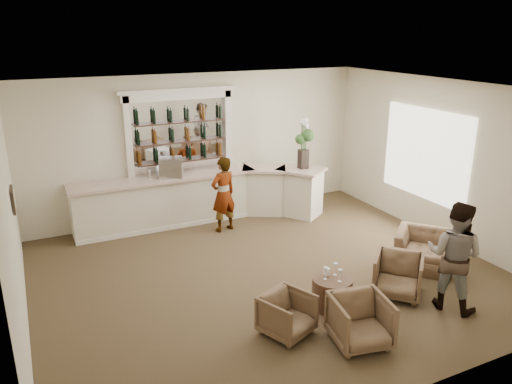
# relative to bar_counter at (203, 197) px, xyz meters

# --- Properties ---
(ground) EXTENTS (8.00, 8.00, 0.00)m
(ground) POSITION_rel_bar_counter_xyz_m (0.16, -3.00, -0.57)
(ground) COLOR brown
(ground) RESTS_ON ground
(room_shell) EXTENTS (8.04, 7.02, 3.32)m
(room_shell) POSITION_rel_bar_counter_xyz_m (0.33, -2.29, 1.77)
(room_shell) COLOR beige
(room_shell) RESTS_ON ground
(bar_counter) EXTENTS (5.72, 1.80, 1.14)m
(bar_counter) POSITION_rel_bar_counter_xyz_m (0.00, 0.00, 0.00)
(bar_counter) COLOR silver
(bar_counter) RESTS_ON ground
(back_bar_alcove) EXTENTS (2.64, 0.25, 3.00)m
(back_bar_alcove) POSITION_rel_bar_counter_xyz_m (-0.34, 0.41, 1.46)
(back_bar_alcove) COLOR white
(back_bar_alcove) RESTS_ON ground
(cocktail_table) EXTENTS (0.64, 0.64, 0.50)m
(cocktail_table) POSITION_rel_bar_counter_xyz_m (0.56, -4.42, -0.32)
(cocktail_table) COLOR #4F3622
(cocktail_table) RESTS_ON ground
(sommelier) EXTENTS (0.68, 0.53, 1.66)m
(sommelier) POSITION_rel_bar_counter_xyz_m (0.22, -0.72, 0.26)
(sommelier) COLOR gray
(sommelier) RESTS_ON ground
(guest) EXTENTS (0.99, 1.07, 1.77)m
(guest) POSITION_rel_bar_counter_xyz_m (2.25, -5.22, 0.31)
(guest) COLOR gray
(guest) RESTS_ON ground
(armchair_left) EXTENTS (0.88, 0.89, 0.62)m
(armchair_left) POSITION_rel_bar_counter_xyz_m (-0.44, -4.75, -0.26)
(armchair_left) COLOR brown
(armchair_left) RESTS_ON ground
(armchair_center) EXTENTS (0.89, 0.91, 0.71)m
(armchair_center) POSITION_rel_bar_counter_xyz_m (0.36, -5.40, -0.22)
(armchair_center) COLOR brown
(armchair_center) RESTS_ON ground
(armchair_right) EXTENTS (1.09, 1.09, 0.71)m
(armchair_right) POSITION_rel_bar_counter_xyz_m (1.76, -4.57, -0.22)
(armchair_right) COLOR brown
(armchair_right) RESTS_ON ground
(armchair_far) EXTENTS (1.39, 1.40, 0.69)m
(armchair_far) POSITION_rel_bar_counter_xyz_m (2.90, -4.00, -0.23)
(armchair_far) COLOR brown
(armchair_far) RESTS_ON ground
(espresso_machine) EXTENTS (0.60, 0.55, 0.43)m
(espresso_machine) POSITION_rel_bar_counter_xyz_m (-0.70, 0.02, 0.78)
(espresso_machine) COLOR #B5B5BA
(espresso_machine) RESTS_ON bar_counter
(flower_vase) EXTENTS (0.31, 0.31, 1.17)m
(flower_vase) POSITION_rel_bar_counter_xyz_m (2.27, -0.61, 1.22)
(flower_vase) COLOR black
(flower_vase) RESTS_ON bar_counter
(wine_glass_bar_left) EXTENTS (0.07, 0.07, 0.21)m
(wine_glass_bar_left) POSITION_rel_bar_counter_xyz_m (-1.17, 0.03, 0.67)
(wine_glass_bar_left) COLOR white
(wine_glass_bar_left) RESTS_ON bar_counter
(wine_glass_bar_right) EXTENTS (0.07, 0.07, 0.21)m
(wine_glass_bar_right) POSITION_rel_bar_counter_xyz_m (0.64, 0.09, 0.67)
(wine_glass_bar_right) COLOR white
(wine_glass_bar_right) RESTS_ON bar_counter
(wine_glass_tbl_a) EXTENTS (0.07, 0.07, 0.21)m
(wine_glass_tbl_a) POSITION_rel_bar_counter_xyz_m (0.44, -4.39, 0.03)
(wine_glass_tbl_a) COLOR white
(wine_glass_tbl_a) RESTS_ON cocktail_table
(wine_glass_tbl_b) EXTENTS (0.07, 0.07, 0.21)m
(wine_glass_tbl_b) POSITION_rel_bar_counter_xyz_m (0.66, -4.34, 0.03)
(wine_glass_tbl_b) COLOR white
(wine_glass_tbl_b) RESTS_ON cocktail_table
(wine_glass_tbl_c) EXTENTS (0.07, 0.07, 0.21)m
(wine_glass_tbl_c) POSITION_rel_bar_counter_xyz_m (0.60, -4.55, 0.03)
(wine_glass_tbl_c) COLOR white
(wine_glass_tbl_c) RESTS_ON cocktail_table
(napkin_holder) EXTENTS (0.08, 0.08, 0.12)m
(napkin_holder) POSITION_rel_bar_counter_xyz_m (0.54, -4.28, -0.01)
(napkin_holder) COLOR white
(napkin_holder) RESTS_ON cocktail_table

